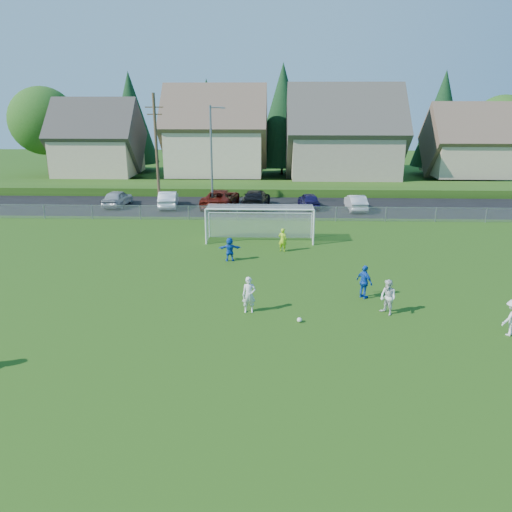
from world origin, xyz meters
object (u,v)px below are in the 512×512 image
object	(u,v)px
soccer_ball	(299,320)
car_c	(221,198)
player_blue_b	(230,249)
car_f	(356,202)
player_white_c	(512,318)
player_white_a	(249,295)
soccer_goal	(260,218)
car_e	(309,200)
player_blue_a	(364,282)
car_d	(256,199)
car_a	(117,198)
player_white_b	(388,297)
car_b	(168,199)
goalkeeper	(283,240)

from	to	relation	value
soccer_ball	car_c	world-z (taller)	car_c
player_blue_b	car_f	distance (m)	17.96
player_white_c	player_white_a	bearing A→B (deg)	-38.92
soccer_goal	player_white_c	bearing A→B (deg)	-52.61
car_f	car_e	bearing A→B (deg)	-13.11
player_white_a	player_white_c	bearing A→B (deg)	-14.90
player_white_a	soccer_goal	xyz separation A→B (m)	(0.18, 12.31, 0.77)
player_blue_a	car_d	world-z (taller)	player_blue_a
player_white_c	player_blue_a	xyz separation A→B (m)	(-5.47, 3.91, 0.06)
player_white_a	player_blue_a	world-z (taller)	player_white_a
soccer_ball	car_e	bearing A→B (deg)	85.26
player_white_a	car_a	world-z (taller)	player_white_a
car_f	player_blue_b	bearing A→B (deg)	54.41
player_white_b	car_f	bearing A→B (deg)	142.04
player_white_a	player_blue_a	bearing A→B (deg)	14.04
soccer_goal	car_e	bearing A→B (deg)	69.50
player_blue_b	car_c	size ratio (longest dim) A/B	0.25
player_blue_a	soccer_goal	world-z (taller)	soccer_goal
player_blue_b	soccer_ball	bearing A→B (deg)	108.71
player_white_a	car_a	distance (m)	27.03
car_b	soccer_goal	size ratio (longest dim) A/B	0.61
car_c	soccer_goal	size ratio (longest dim) A/B	0.80
car_a	car_b	bearing A→B (deg)	179.55
player_blue_a	car_c	size ratio (longest dim) A/B	0.29
player_blue_a	car_a	xyz separation A→B (m)	(-18.95, 21.61, -0.11)
player_white_c	car_f	xyz separation A→B (m)	(-2.66, 24.59, -0.11)
player_white_b	player_blue_a	world-z (taller)	player_blue_a
player_white_c	car_a	distance (m)	35.32
player_white_a	car_a	bearing A→B (deg)	114.76
soccer_ball	player_white_c	size ratio (longest dim) A/B	0.14
car_a	car_e	size ratio (longest dim) A/B	1.08
player_white_b	car_d	xyz separation A→B (m)	(-6.90, 23.29, -0.02)
player_white_b	car_a	xyz separation A→B (m)	(-19.69, 23.56, -0.10)
soccer_ball	player_white_a	distance (m)	2.63
car_a	car_f	distance (m)	21.77
car_f	car_b	bearing A→B (deg)	-3.73
player_blue_a	player_white_a	bearing A→B (deg)	72.74
player_white_b	goalkeeper	world-z (taller)	player_white_b
player_white_c	car_e	bearing A→B (deg)	-103.81
player_blue_b	car_b	bearing A→B (deg)	-71.03
goalkeeper	soccer_ball	bearing A→B (deg)	112.38
player_blue_a	car_b	distance (m)	25.52
car_f	player_blue_a	bearing A→B (deg)	80.49
goalkeeper	car_d	xyz separation A→B (m)	(-2.23, 13.50, 0.04)
player_white_b	player_white_c	distance (m)	5.12
player_white_a	player_white_c	world-z (taller)	player_white_a
player_blue_a	car_d	xyz separation A→B (m)	(-6.16, 21.35, -0.04)
player_blue_a	soccer_goal	bearing A→B (deg)	-8.28
player_white_b	car_b	world-z (taller)	player_white_b
soccer_ball	car_c	bearing A→B (deg)	103.87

